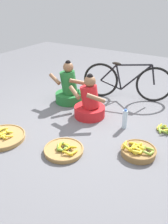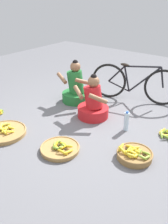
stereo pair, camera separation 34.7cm
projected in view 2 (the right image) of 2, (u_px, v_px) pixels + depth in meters
ground_plane at (92, 127)px, 3.78m from camera, size 10.00×10.00×0.00m
vendor_woman_front at (93, 104)px, 3.98m from camera, size 0.72×0.52×0.76m
vendor_woman_behind at (76, 89)px, 4.54m from camera, size 0.72×0.52×0.81m
bicycle_leaning at (135, 83)px, 4.51m from camera, size 1.64×0.54×0.73m
banana_basket_back_left at (60, 148)px, 3.21m from camera, size 0.53×0.53×0.13m
banana_basket_back_center at (4, 132)px, 3.58m from camera, size 0.65×0.65×0.14m
banana_basket_near_bicycle at (134, 154)px, 3.06m from camera, size 0.47×0.47×0.17m
loose_bananas_mid_right at (166, 134)px, 3.54m from camera, size 0.25×0.27×0.10m
water_bottle at (126, 121)px, 3.63m from camera, size 0.08×0.08×0.32m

